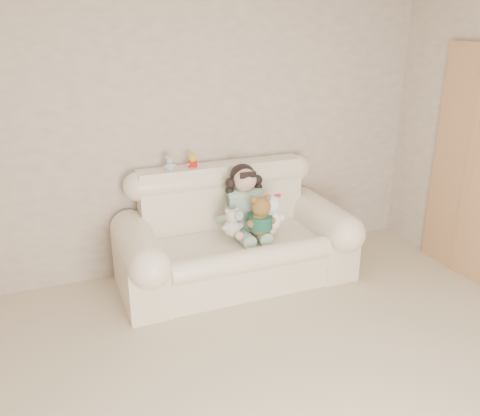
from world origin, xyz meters
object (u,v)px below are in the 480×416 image
brown_teddy (260,212)px  white_cat (270,209)px  cream_teddy (232,220)px  sofa (236,229)px  seated_child (244,200)px

brown_teddy → white_cat: 0.12m
white_cat → cream_teddy: white_cat is taller
brown_teddy → white_cat: brown_teddy is taller
sofa → cream_teddy: (-0.07, -0.10, 0.14)m
white_cat → sofa: bearing=176.5°
brown_teddy → cream_teddy: 0.26m
cream_teddy → brown_teddy: bearing=2.8°
white_cat → cream_teddy: (-0.35, 0.02, -0.06)m
sofa → cream_teddy: 0.18m
white_cat → cream_teddy: size_ratio=1.36×
seated_child → white_cat: seated_child is taller
seated_child → cream_teddy: 0.28m
seated_child → brown_teddy: size_ratio=1.55×
sofa → white_cat: (0.28, -0.12, 0.19)m
brown_teddy → white_cat: bearing=-3.0°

